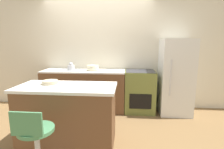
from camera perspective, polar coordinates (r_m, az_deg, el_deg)
ground_plane at (r=3.90m, az=-5.93°, el=-12.88°), size 14.00×14.00×0.00m
wall_back at (r=4.22m, az=-4.61°, el=7.13°), size 8.00×0.06×2.60m
back_counter at (r=4.10m, az=-9.08°, el=-4.98°), size 1.87×0.59×0.93m
kitchen_island at (r=2.78m, az=-14.21°, el=-12.78°), size 1.44×0.68×0.92m
oven_range at (r=3.99m, az=9.01°, el=-5.39°), size 0.66×0.60×0.93m
refrigerator at (r=4.01m, az=19.98°, el=-0.74°), size 0.65×0.67×1.62m
stool_chair at (r=2.25m, az=-23.58°, el=-19.98°), size 0.40×0.40×0.86m
kettle at (r=4.07m, az=-13.20°, el=2.45°), size 0.16×0.16×0.18m
mixing_bowl at (r=3.94m, az=-6.25°, el=2.21°), size 0.25×0.25×0.11m
fruit_bowl at (r=2.82m, az=-19.61°, el=-2.38°), size 0.24×0.24×0.05m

